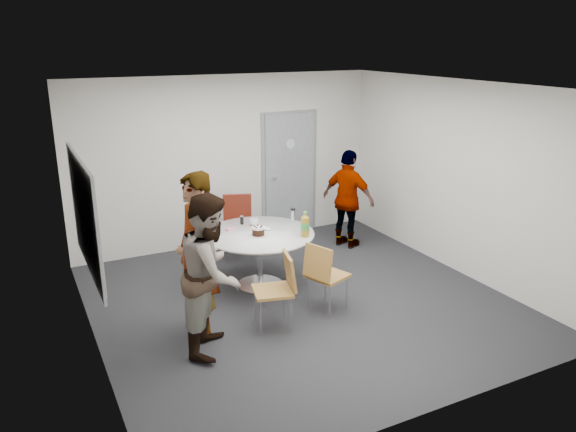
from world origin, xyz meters
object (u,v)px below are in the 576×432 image
door (289,174)px  chair_near_right (323,271)px  person_main (196,256)px  person_right (348,199)px  person_left (212,273)px  chair_far (238,219)px  whiteboard (85,216)px  table (262,240)px  chair_near_left (280,283)px

door → chair_near_right: bearing=-109.0°
person_main → person_right: size_ratio=1.20×
person_right → door: bearing=1.5°
person_left → door: bearing=-8.1°
chair_near_right → chair_far: bearing=165.2°
chair_near_right → person_main: size_ratio=0.47×
whiteboard → person_main: (1.06, -0.39, -0.51)m
chair_far → person_right: (1.72, -0.42, 0.20)m
whiteboard → person_right: bearing=16.9°
door → chair_far: size_ratio=2.22×
door → table: size_ratio=1.45×
table → chair_near_right: size_ratio=1.65×
chair_near_right → person_left: 1.52m
whiteboard → door: bearing=32.7°
person_left → chair_far: bearing=3.4°
chair_near_left → person_left: bearing=109.2°
whiteboard → person_right: 4.31m
whiteboard → person_main: size_ratio=1.01×
door → table: bearing=-126.2°
table → chair_near_left: (-0.28, -1.13, -0.11)m
door → chair_far: (-1.20, -0.62, -0.44)m
chair_near_right → chair_far: size_ratio=0.92×
whiteboard → table: (2.23, 0.46, -0.79)m
door → person_right: size_ratio=1.35×
whiteboard → chair_near_left: bearing=-18.9°
chair_far → person_left: 2.73m
chair_near_left → chair_far: size_ratio=0.94×
door → person_right: door is taller
chair_far → person_right: size_ratio=0.61×
whiteboard → person_left: (1.11, -0.75, -0.58)m
person_left → person_right: 3.58m
table → chair_near_left: 1.17m
person_main → whiteboard: bearing=-111.6°
door → person_main: door is taller
person_main → person_left: 0.36m
whiteboard → chair_near_right: 2.79m
door → whiteboard: door is taller
table → chair_near_left: size_ratio=1.62×
door → person_left: size_ratio=1.22×
whiteboard → chair_far: size_ratio=1.99×
person_left → person_right: (2.97, 1.99, -0.08)m
chair_near_right → person_main: (-1.52, 0.17, 0.41)m
whiteboard → table: whiteboard is taller
person_main → chair_near_right: bearing=82.3°
door → person_right: (0.52, -1.04, -0.24)m
table → person_main: bearing=-143.9°
chair_near_left → person_left: size_ratio=0.52×
table → chair_near_left: bearing=-104.2°
table → person_left: (-1.12, -1.21, 0.21)m
whiteboard → person_main: whiteboard is taller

